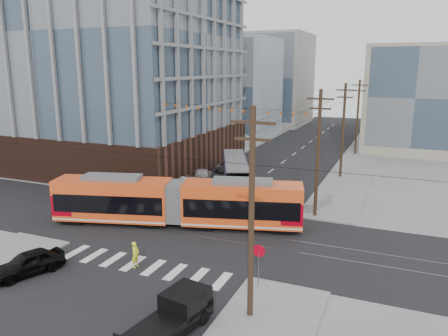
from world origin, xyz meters
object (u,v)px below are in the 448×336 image
(streetcar, at_px, (177,202))
(city_bus, at_px, (235,174))
(pickup_truck, at_px, (167,320))
(black_sedan, at_px, (28,263))

(streetcar, xyz_separation_m, city_bus, (0.51, 11.93, -0.27))
(city_bus, xyz_separation_m, pickup_truck, (6.50, -25.65, -0.80))
(streetcar, distance_m, pickup_truck, 15.44)
(streetcar, bearing_deg, city_bus, 71.87)
(city_bus, bearing_deg, pickup_truck, -99.76)
(streetcar, relative_size, pickup_truck, 3.89)
(city_bus, bearing_deg, streetcar, -116.42)
(city_bus, height_order, pickup_truck, city_bus)
(city_bus, bearing_deg, black_sedan, -125.81)
(city_bus, distance_m, pickup_truck, 26.47)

